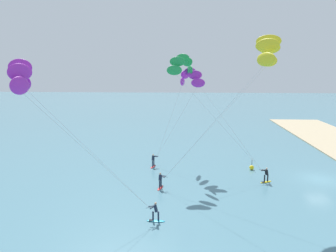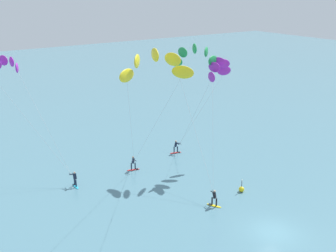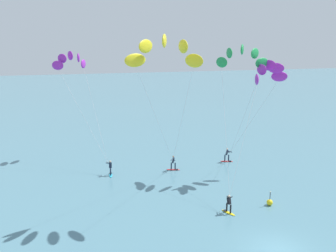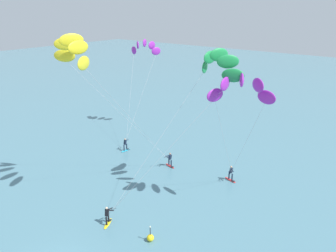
% 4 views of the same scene
% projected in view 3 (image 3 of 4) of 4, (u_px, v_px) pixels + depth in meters
% --- Properties ---
extents(ground_plane, '(240.00, 240.00, 0.00)m').
position_uv_depth(ground_plane, '(277.00, 250.00, 28.35)').
color(ground_plane, slate).
extents(kitesurfer_nearshore, '(6.19, 10.41, 12.98)m').
position_uv_depth(kitesurfer_nearshore, '(72.00, 65.00, 46.84)').
color(kitesurfer_nearshore, '#23ADD1').
rests_on(kitesurfer_nearshore, ground).
extents(kitesurfer_mid_water, '(7.78, 11.87, 14.01)m').
position_uv_depth(kitesurfer_mid_water, '(241.00, 61.00, 40.48)').
color(kitesurfer_mid_water, yellow).
rests_on(kitesurfer_mid_water, ground).
extents(kitesurfer_far_out, '(7.02, 11.57, 15.15)m').
position_uv_depth(kitesurfer_far_out, '(165.00, 56.00, 31.99)').
color(kitesurfer_far_out, red).
rests_on(kitesurfer_far_out, ground).
extents(kitesurfer_downwind, '(5.90, 6.78, 12.41)m').
position_uv_depth(kitesurfer_downwind, '(267.00, 76.00, 41.05)').
color(kitesurfer_downwind, red).
rests_on(kitesurfer_downwind, ground).
extents(marker_buoy, '(0.56, 0.56, 1.38)m').
position_uv_depth(marker_buoy, '(270.00, 202.00, 35.49)').
color(marker_buoy, yellow).
rests_on(marker_buoy, ground).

